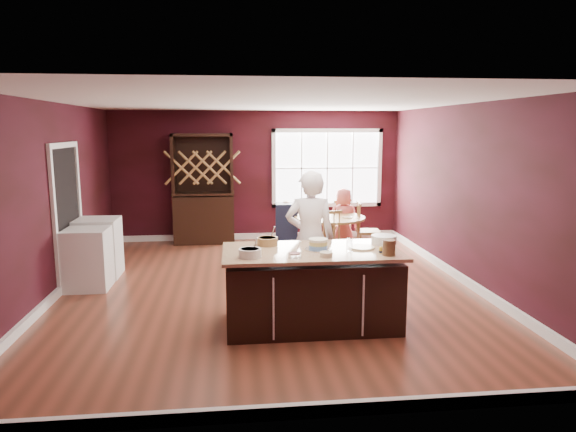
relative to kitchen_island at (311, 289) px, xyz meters
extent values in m
plane|color=brown|center=(-0.40, 1.48, -0.44)|extent=(7.00, 7.00, 0.00)
plane|color=white|center=(-0.40, 1.48, 2.26)|extent=(7.00, 7.00, 0.00)
plane|color=#3D0D1C|center=(-0.40, 4.98, 0.91)|extent=(6.00, 0.00, 6.00)
plane|color=#3D0D1C|center=(-0.40, -2.02, 0.91)|extent=(6.00, 0.00, 6.00)
plane|color=#3D0D1C|center=(-3.40, 1.48, 0.91)|extent=(0.00, 7.00, 7.00)
plane|color=#3D0D1C|center=(2.60, 1.48, 0.91)|extent=(0.00, 7.00, 7.00)
cube|color=black|center=(0.00, 0.00, -0.02)|extent=(2.01, 1.01, 0.83)
cube|color=beige|center=(0.00, 0.00, 0.46)|extent=(2.09, 1.09, 0.04)
cylinder|color=#925623|center=(0.83, 3.24, -0.42)|extent=(0.60, 0.60, 0.04)
cylinder|color=#925623|center=(0.83, 3.24, -0.08)|extent=(0.21, 0.21, 0.67)
cylinder|color=#925623|center=(0.83, 3.24, 0.29)|extent=(1.29, 1.29, 0.04)
imported|color=white|center=(0.10, 0.76, 0.46)|extent=(0.70, 0.50, 1.80)
cylinder|color=white|center=(-0.73, -0.27, 0.53)|extent=(0.25, 0.25, 0.10)
cylinder|color=brown|center=(-0.50, 0.31, 0.53)|extent=(0.26, 0.26, 0.10)
cylinder|color=white|center=(-0.24, -0.34, 0.51)|extent=(0.15, 0.15, 0.06)
cylinder|color=beige|center=(0.11, -0.33, 0.51)|extent=(0.14, 0.14, 0.05)
cylinder|color=white|center=(0.43, -0.11, 0.56)|extent=(0.08, 0.08, 0.15)
cylinder|color=beige|center=(0.61, 0.02, 0.49)|extent=(0.30, 0.30, 0.02)
cylinder|color=silver|center=(0.94, 0.24, 0.53)|extent=(0.31, 0.31, 0.11)
cylinder|color=brown|center=(0.82, -0.34, 0.57)|extent=(0.15, 0.15, 0.18)
cube|color=brown|center=(0.83, 3.24, -0.43)|extent=(2.28, 1.92, 0.01)
imported|color=#D45C59|center=(1.19, 3.69, 0.17)|extent=(0.62, 0.42, 1.21)
cylinder|color=beige|center=(1.13, 3.10, 0.32)|extent=(0.19, 0.19, 0.01)
imported|color=white|center=(0.60, 3.39, 0.36)|extent=(0.13, 0.13, 0.09)
cube|color=#361E15|center=(-1.50, 4.70, 0.68)|extent=(1.22, 0.51, 2.24)
cube|color=white|center=(-3.04, 1.76, 0.01)|extent=(0.62, 0.60, 0.89)
cube|color=white|center=(-3.04, 2.40, 0.03)|extent=(0.64, 0.62, 0.93)
camera|label=1|loc=(-0.92, -5.81, 1.89)|focal=32.00mm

